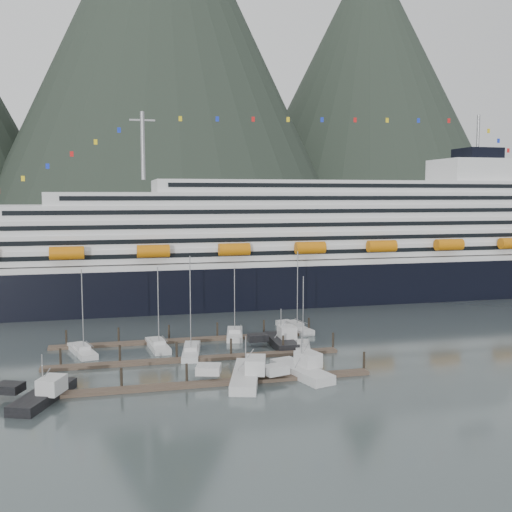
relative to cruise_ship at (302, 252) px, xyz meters
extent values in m
plane|color=#424E4E|center=(-30.03, -54.94, -12.04)|extent=(1600.00, 1600.00, 0.00)
cone|color=black|center=(9.97, 505.06, 167.96)|extent=(400.00, 400.00, 420.00)
cone|color=black|center=(269.97, 565.06, 142.96)|extent=(360.00, 360.00, 360.00)
cube|color=black|center=(-5.03, 0.06, -8.04)|extent=(210.00, 28.00, 12.00)
cube|color=silver|center=(-5.03, 0.06, -1.54)|extent=(205.80, 27.44, 1.50)
cube|color=silver|center=(-0.03, 0.06, 1.06)|extent=(185.00, 26.00, 3.20)
cube|color=black|center=(-0.03, -12.99, 1.22)|extent=(175.75, 0.20, 1.00)
cube|color=silver|center=(1.97, 0.06, 4.26)|extent=(180.00, 25.00, 3.20)
cube|color=black|center=(1.97, -12.49, 4.42)|extent=(171.00, 0.20, 1.00)
cube|color=silver|center=(3.97, 0.06, 7.46)|extent=(172.00, 24.00, 3.20)
cube|color=black|center=(3.97, -11.99, 7.62)|extent=(163.40, 0.20, 1.00)
cube|color=silver|center=(5.97, 0.06, 10.66)|extent=(160.00, 23.00, 3.20)
cube|color=black|center=(5.97, -11.49, 10.82)|extent=(152.00, 0.20, 1.00)
cube|color=silver|center=(7.97, 0.06, 13.76)|extent=(140.00, 22.00, 3.00)
cube|color=black|center=(7.97, -10.99, 13.91)|extent=(133.00, 0.20, 1.00)
cube|color=silver|center=(9.97, 0.06, 16.76)|extent=(95.00, 20.00, 3.00)
cube|color=black|center=(9.97, -9.99, 16.91)|extent=(90.25, 0.20, 1.00)
cube|color=silver|center=(49.97, 0.06, 21.26)|extent=(22.00, 16.00, 6.00)
cube|color=black|center=(49.97, 0.06, 25.76)|extent=(10.00, 10.00, 3.00)
cylinder|color=gray|center=(-40.03, 0.06, 26.26)|extent=(1.00, 1.00, 16.00)
cylinder|color=gray|center=(49.97, 0.06, 31.26)|extent=(0.80, 0.80, 10.00)
cylinder|color=orange|center=(-57.03, -14.94, 2.46)|extent=(7.00, 2.80, 2.80)
cylinder|color=orange|center=(-39.03, -14.94, 2.46)|extent=(7.00, 2.80, 2.80)
cylinder|color=orange|center=(-21.03, -14.94, 2.46)|extent=(7.00, 2.80, 2.80)
cylinder|color=orange|center=(-3.03, -14.94, 2.46)|extent=(7.00, 2.80, 2.80)
cylinder|color=orange|center=(14.97, -14.94, 2.46)|extent=(7.00, 2.80, 2.80)
cylinder|color=orange|center=(32.97, -14.94, 2.46)|extent=(7.00, 2.80, 2.80)
cube|color=#4A3B2F|center=(-35.03, -64.94, -11.79)|extent=(48.00, 2.00, 0.50)
cylinder|color=black|center=(-56.03, -63.84, -10.64)|extent=(0.36, 0.36, 3.20)
cylinder|color=black|center=(-47.03, -63.84, -10.64)|extent=(0.36, 0.36, 3.20)
cylinder|color=black|center=(-38.03, -63.84, -10.64)|extent=(0.36, 0.36, 3.20)
cylinder|color=black|center=(-29.03, -63.84, -10.64)|extent=(0.36, 0.36, 3.20)
cylinder|color=black|center=(-20.03, -63.84, -10.64)|extent=(0.36, 0.36, 3.20)
cylinder|color=black|center=(-11.03, -63.84, -10.64)|extent=(0.36, 0.36, 3.20)
cube|color=#4A3B2F|center=(-35.03, -51.94, -11.79)|extent=(48.00, 2.00, 0.50)
cylinder|color=black|center=(-56.03, -50.84, -10.64)|extent=(0.36, 0.36, 3.20)
cylinder|color=black|center=(-47.03, -50.84, -10.64)|extent=(0.36, 0.36, 3.20)
cylinder|color=black|center=(-38.03, -50.84, -10.64)|extent=(0.36, 0.36, 3.20)
cylinder|color=black|center=(-29.03, -50.84, -10.64)|extent=(0.36, 0.36, 3.20)
cylinder|color=black|center=(-20.03, -50.84, -10.64)|extent=(0.36, 0.36, 3.20)
cylinder|color=black|center=(-11.03, -50.84, -10.64)|extent=(0.36, 0.36, 3.20)
cube|color=#4A3B2F|center=(-35.03, -38.94, -11.79)|extent=(48.00, 2.00, 0.50)
cylinder|color=black|center=(-56.03, -37.84, -10.64)|extent=(0.36, 0.36, 3.20)
cylinder|color=black|center=(-47.03, -37.84, -10.64)|extent=(0.36, 0.36, 3.20)
cylinder|color=black|center=(-38.03, -37.84, -10.64)|extent=(0.36, 0.36, 3.20)
cylinder|color=black|center=(-29.03, -37.84, -10.64)|extent=(0.36, 0.36, 3.20)
cylinder|color=black|center=(-20.03, -37.84, -10.64)|extent=(0.36, 0.36, 3.20)
cylinder|color=black|center=(-11.03, -37.84, -10.64)|extent=(0.36, 0.36, 3.20)
cube|color=silver|center=(-40.45, -42.83, -11.79)|extent=(3.87, 10.35, 1.49)
cube|color=silver|center=(-40.45, -42.83, -10.82)|extent=(2.51, 3.75, 0.85)
cylinder|color=gray|center=(-40.34, -43.84, -4.34)|extent=(0.17, 0.17, 13.49)
cube|color=silver|center=(-35.28, -48.00, -11.79)|extent=(4.67, 11.64, 1.44)
cube|color=silver|center=(-35.28, -48.00, -10.85)|extent=(2.74, 4.28, 0.83)
cylinder|color=gray|center=(-35.48, -49.12, -3.19)|extent=(0.17, 0.17, 15.84)
cube|color=silver|center=(-53.12, -43.40, -11.79)|extent=(5.52, 10.62, 1.44)
cube|color=silver|center=(-53.12, -43.40, -10.86)|extent=(3.01, 4.04, 0.82)
cylinder|color=gray|center=(-52.82, -44.38, -4.33)|extent=(0.16, 0.16, 13.57)
cube|color=silver|center=(-25.65, -37.59, -11.79)|extent=(4.89, 10.30, 1.54)
cube|color=silver|center=(-25.65, -37.59, -10.77)|extent=(2.89, 3.86, 0.88)
cylinder|color=gray|center=(-25.86, -38.56, -5.04)|extent=(0.18, 0.18, 12.01)
cube|color=silver|center=(-13.01, -34.94, -11.79)|extent=(4.77, 11.87, 1.54)
cube|color=silver|center=(-13.01, -34.94, -10.77)|extent=(2.85, 4.36, 0.88)
cylinder|color=gray|center=(-12.82, -36.08, -3.64)|extent=(0.18, 0.18, 14.82)
cube|color=silver|center=(-16.20, -49.80, -11.79)|extent=(4.82, 9.00, 1.34)
cube|color=silver|center=(-16.20, -49.80, -10.93)|extent=(2.69, 3.44, 0.77)
cylinder|color=gray|center=(-16.44, -50.63, -5.13)|extent=(0.15, 0.15, 12.10)
cube|color=black|center=(-57.03, -66.28, -11.69)|extent=(7.95, 12.79, 1.91)
cube|color=black|center=(-61.38, -64.46, -10.51)|extent=(4.05, 3.77, 1.15)
cube|color=silver|center=(-55.88, -66.76, -9.84)|extent=(3.90, 4.47, 2.10)
cube|color=black|center=(-55.88, -66.76, -9.08)|extent=(3.63, 4.17, 0.48)
cylinder|color=gray|center=(-57.03, -66.28, -8.22)|extent=(0.15, 0.15, 4.78)
cube|color=silver|center=(-29.55, -64.14, -11.69)|extent=(7.45, 14.60, 2.02)
cube|color=silver|center=(-34.71, -62.64, -10.42)|extent=(4.17, 3.95, 1.21)
cube|color=silver|center=(-28.19, -64.54, -9.71)|extent=(3.90, 4.87, 2.22)
cube|color=black|center=(-28.19, -64.54, -8.91)|extent=(3.63, 4.54, 0.51)
cylinder|color=gray|center=(-29.55, -64.14, -8.00)|extent=(0.16, 0.16, 5.05)
cube|color=silver|center=(-21.00, -63.84, -11.69)|extent=(6.89, 12.56, 2.00)
cube|color=silver|center=(-25.38, -65.15, -10.44)|extent=(4.02, 3.51, 1.20)
cube|color=silver|center=(-19.85, -63.50, -9.73)|extent=(3.72, 4.26, 2.21)
cube|color=black|center=(-19.85, -63.50, -8.93)|extent=(3.46, 3.97, 0.50)
cylinder|color=gray|center=(-21.00, -63.84, -8.03)|extent=(0.16, 0.16, 5.01)
cube|color=black|center=(-18.95, -45.77, -11.69)|extent=(3.81, 11.22, 2.03)
cube|color=black|center=(-23.19, -45.71, -10.41)|extent=(3.49, 2.50, 1.22)
cube|color=silver|center=(-17.83, -45.79, -9.70)|extent=(2.89, 3.39, 2.23)
cube|color=black|center=(-17.83, -45.79, -8.89)|extent=(2.68, 3.16, 0.51)
cylinder|color=gray|center=(-18.95, -45.77, -7.98)|extent=(0.16, 0.16, 5.08)
camera|label=1|loc=(-48.05, -146.17, 14.70)|focal=42.00mm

